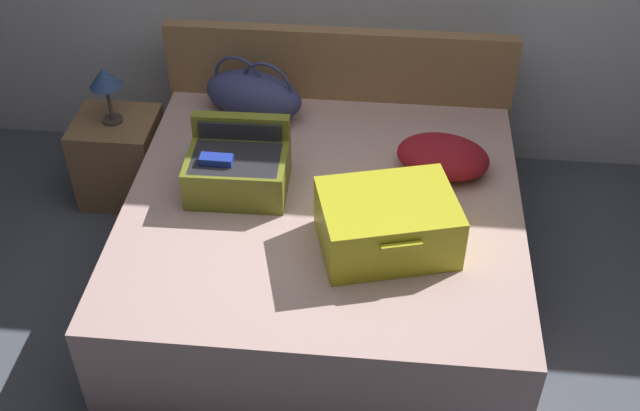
# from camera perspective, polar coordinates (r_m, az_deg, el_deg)

# --- Properties ---
(ground_plane) EXTENTS (12.00, 12.00, 0.00)m
(ground_plane) POSITION_cam_1_polar(r_m,az_deg,el_deg) (3.78, -0.40, -10.11)
(ground_plane) COLOR #4C515B
(bed) EXTENTS (1.84, 1.78, 0.54)m
(bed) POSITION_cam_1_polar(r_m,az_deg,el_deg) (3.86, 0.19, -2.97)
(bed) COLOR #BC9993
(bed) RESTS_ON ground
(headboard) EXTENTS (1.87, 0.08, 0.95)m
(headboard) POSITION_cam_1_polar(r_m,az_deg,el_deg) (4.46, 1.33, 7.06)
(headboard) COLOR olive
(headboard) RESTS_ON ground
(hard_case_large) EXTENTS (0.66, 0.56, 0.25)m
(hard_case_large) POSITION_cam_1_polar(r_m,az_deg,el_deg) (3.39, 4.84, -1.26)
(hard_case_large) COLOR gold
(hard_case_large) RESTS_ON bed
(hard_case_medium) EXTENTS (0.47, 0.38, 0.31)m
(hard_case_medium) POSITION_cam_1_polar(r_m,az_deg,el_deg) (3.71, -5.92, 2.67)
(hard_case_medium) COLOR olive
(hard_case_medium) RESTS_ON bed
(duffel_bag) EXTENTS (0.60, 0.43, 0.33)m
(duffel_bag) POSITION_cam_1_polar(r_m,az_deg,el_deg) (4.22, -4.80, 7.94)
(duffel_bag) COLOR navy
(duffel_bag) RESTS_ON bed
(pillow_near_headboard) EXTENTS (0.50, 0.40, 0.17)m
(pillow_near_headboard) POSITION_cam_1_polar(r_m,az_deg,el_deg) (3.87, 8.81, 3.48)
(pillow_near_headboard) COLOR maroon
(pillow_near_headboard) RESTS_ON bed
(nightstand) EXTENTS (0.44, 0.40, 0.50)m
(nightstand) POSITION_cam_1_polar(r_m,az_deg,el_deg) (4.59, -14.13, 3.32)
(nightstand) COLOR olive
(nightstand) RESTS_ON ground
(table_lamp) EXTENTS (0.17, 0.17, 0.32)m
(table_lamp) POSITION_cam_1_polar(r_m,az_deg,el_deg) (4.32, -15.18, 8.67)
(table_lamp) COLOR #3F3833
(table_lamp) RESTS_ON nightstand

